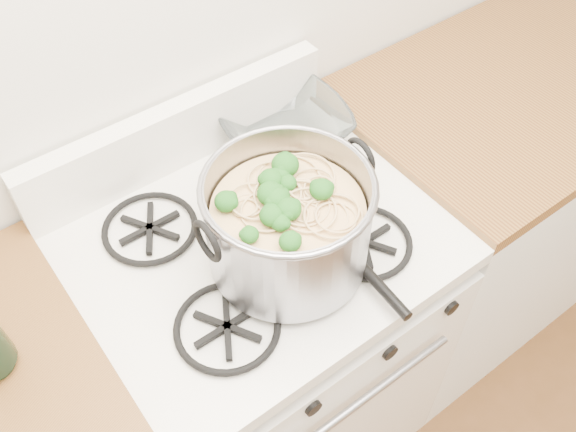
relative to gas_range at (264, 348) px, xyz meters
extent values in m
cube|color=white|center=(0.00, 0.00, -0.03)|extent=(0.76, 0.65, 0.81)
cube|color=white|center=(0.00, 0.00, 0.44)|extent=(0.76, 0.65, 0.04)
cube|color=black|center=(0.00, 0.00, 0.48)|extent=(0.60, 0.56, 0.02)
cylinder|color=black|center=(-0.10, -0.32, 0.34)|extent=(0.04, 0.03, 0.04)
cylinder|color=black|center=(0.10, -0.32, 0.34)|extent=(0.04, 0.03, 0.04)
cylinder|color=black|center=(0.28, -0.32, 0.34)|extent=(0.04, 0.03, 0.04)
cube|color=#4F2A13|center=(-0.51, 0.00, 0.46)|extent=(0.25, 0.65, 0.04)
cube|color=silver|center=(0.88, 0.00, 0.00)|extent=(1.00, 0.65, 0.88)
cube|color=#4F2A13|center=(0.88, 0.00, 0.46)|extent=(1.00, 0.65, 0.04)
cylinder|color=gray|center=(0.01, -0.09, 0.59)|extent=(0.31, 0.31, 0.21)
torus|color=gray|center=(0.01, -0.09, 0.69)|extent=(0.33, 0.33, 0.01)
torus|color=black|center=(-0.16, -0.09, 0.67)|extent=(0.01, 0.08, 0.08)
torus|color=black|center=(0.19, -0.09, 0.67)|extent=(0.01, 0.08, 0.08)
cylinder|color=tan|center=(0.01, -0.09, 0.56)|extent=(0.29, 0.29, 0.15)
sphere|color=#1B5516|center=(0.01, -0.09, 0.66)|extent=(0.04, 0.04, 0.04)
sphere|color=#1B5516|center=(0.01, -0.09, 0.66)|extent=(0.04, 0.04, 0.04)
sphere|color=#1B5516|center=(0.01, -0.09, 0.66)|extent=(0.04, 0.04, 0.04)
sphere|color=#1B5516|center=(0.01, -0.09, 0.66)|extent=(0.04, 0.04, 0.04)
sphere|color=#1B5516|center=(0.01, -0.09, 0.66)|extent=(0.04, 0.04, 0.04)
sphere|color=#1B5516|center=(0.01, -0.09, 0.66)|extent=(0.04, 0.04, 0.04)
sphere|color=#1B5516|center=(0.01, -0.09, 0.66)|extent=(0.04, 0.04, 0.04)
sphere|color=#1B5516|center=(0.01, -0.09, 0.66)|extent=(0.04, 0.04, 0.04)
sphere|color=#1B5516|center=(0.01, -0.09, 0.66)|extent=(0.04, 0.04, 0.04)
sphere|color=#1B5516|center=(0.01, -0.09, 0.66)|extent=(0.04, 0.04, 0.04)
sphere|color=#1B5516|center=(0.01, -0.09, 0.66)|extent=(0.04, 0.04, 0.04)
sphere|color=#1B5516|center=(0.01, -0.09, 0.66)|extent=(0.04, 0.04, 0.04)
sphere|color=#1B5516|center=(0.01, -0.09, 0.66)|extent=(0.04, 0.04, 0.04)
sphere|color=#1B5516|center=(0.01, -0.09, 0.66)|extent=(0.04, 0.04, 0.04)
imported|color=white|center=(0.22, 0.21, 0.50)|extent=(0.13, 0.13, 0.03)
camera|label=1|loc=(-0.45, -0.72, 1.53)|focal=40.00mm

